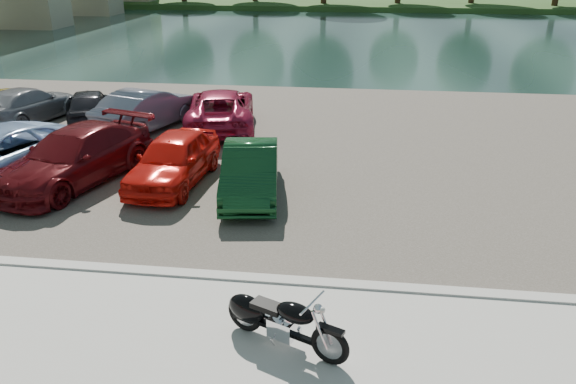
% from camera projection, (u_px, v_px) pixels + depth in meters
% --- Properties ---
extents(ground, '(200.00, 200.00, 0.00)m').
position_uv_depth(ground, '(239.00, 346.00, 9.54)').
color(ground, '#595447').
rests_on(ground, ground).
extents(kerb, '(60.00, 0.30, 0.14)m').
position_uv_depth(kerb, '(259.00, 280.00, 11.34)').
color(kerb, '#B4B1AA').
rests_on(kerb, ground).
extents(parking_lot, '(60.00, 18.00, 0.04)m').
position_uv_depth(parking_lot, '(304.00, 144.00, 19.57)').
color(parking_lot, '#48433A').
rests_on(parking_lot, ground).
extents(river, '(120.00, 40.00, 0.00)m').
position_uv_depth(river, '(339.00, 35.00, 46.06)').
color(river, '#1B312E').
rests_on(river, ground).
extents(far_bank, '(120.00, 24.00, 0.60)m').
position_uv_depth(far_bank, '(350.00, 2.00, 75.16)').
color(far_bank, '#254518').
rests_on(far_bank, ground).
extents(motorcycle, '(2.20, 1.17, 1.05)m').
position_uv_depth(motorcycle, '(275.00, 318.00, 9.32)').
color(motorcycle, black).
rests_on(motorcycle, promenade).
extents(car_3, '(3.56, 5.68, 1.53)m').
position_uv_depth(car_3, '(75.00, 157.00, 16.04)').
color(car_3, '#560C10').
rests_on(car_3, parking_lot).
extents(car_4, '(2.01, 4.36, 1.45)m').
position_uv_depth(car_4, '(174.00, 159.00, 15.97)').
color(car_4, red).
rests_on(car_4, parking_lot).
extents(car_5, '(2.02, 4.33, 1.37)m').
position_uv_depth(car_5, '(251.00, 171.00, 15.22)').
color(car_5, '#113E1D').
rests_on(car_5, parking_lot).
extents(car_7, '(2.77, 4.96, 1.36)m').
position_uv_depth(car_7, '(27.00, 105.00, 21.90)').
color(car_7, gray).
rests_on(car_7, parking_lot).
extents(car_8, '(2.84, 4.10, 1.29)m').
position_uv_depth(car_8, '(89.00, 105.00, 22.00)').
color(car_8, black).
rests_on(car_8, parking_lot).
extents(car_9, '(2.96, 4.90, 1.53)m').
position_uv_depth(car_9, '(147.00, 109.00, 20.99)').
color(car_9, slate).
rests_on(car_9, parking_lot).
extents(car_10, '(3.43, 5.66, 1.47)m').
position_uv_depth(car_10, '(221.00, 108.00, 21.18)').
color(car_10, '#A11A3D').
rests_on(car_10, parking_lot).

